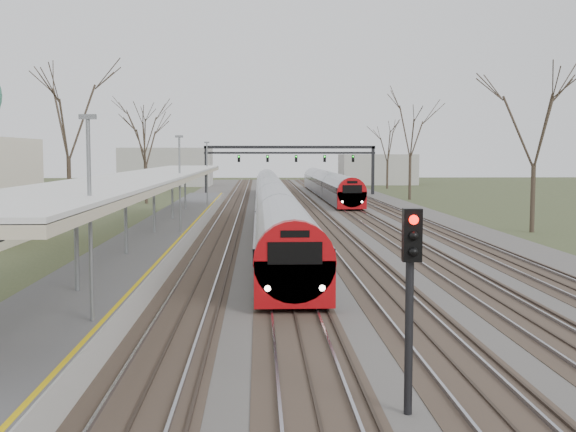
# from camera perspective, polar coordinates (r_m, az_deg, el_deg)

# --- Properties ---
(track_bed) EXTENTS (24.00, 160.00, 0.22)m
(track_bed) POSITION_cam_1_polar(r_m,az_deg,el_deg) (58.89, 1.44, 0.03)
(track_bed) COLOR #474442
(track_bed) RESTS_ON ground
(platform) EXTENTS (3.50, 69.00, 1.00)m
(platform) POSITION_cam_1_polar(r_m,az_deg,el_deg) (41.66, -9.83, -1.48)
(platform) COLOR #9E9B93
(platform) RESTS_ON ground
(canopy) EXTENTS (4.10, 50.00, 3.11)m
(canopy) POSITION_cam_1_polar(r_m,az_deg,el_deg) (36.95, -10.81, 3.02)
(canopy) COLOR slate
(canopy) RESTS_ON platform
(signal_gantry) EXTENTS (21.00, 0.59, 6.08)m
(signal_gantry) POSITION_cam_1_polar(r_m,az_deg,el_deg) (88.62, 0.18, 4.82)
(signal_gantry) COLOR black
(signal_gantry) RESTS_ON ground
(tree_west_far) EXTENTS (5.50, 5.50, 11.33)m
(tree_west_far) POSITION_cam_1_polar(r_m,az_deg,el_deg) (53.33, -17.04, 7.86)
(tree_west_far) COLOR #2D231C
(tree_west_far) RESTS_ON ground
(tree_east_far) EXTENTS (5.00, 5.00, 10.30)m
(tree_east_far) POSITION_cam_1_polar(r_m,az_deg,el_deg) (48.89, 18.94, 7.23)
(tree_east_far) COLOR #2D231C
(tree_east_far) RESTS_ON ground
(train_near) EXTENTS (2.62, 75.21, 3.05)m
(train_near) POSITION_cam_1_polar(r_m,az_deg,el_deg) (59.61, -1.27, 1.46)
(train_near) COLOR #AAADB5
(train_near) RESTS_ON ground
(train_far) EXTENTS (2.62, 45.21, 3.05)m
(train_far) POSITION_cam_1_polar(r_m,az_deg,el_deg) (84.95, 3.14, 2.50)
(train_far) COLOR #AAADB5
(train_far) RESTS_ON ground
(signal_post) EXTENTS (0.35, 0.45, 4.10)m
(signal_post) POSITION_cam_1_polar(r_m,az_deg,el_deg) (13.89, 9.66, -5.05)
(signal_post) COLOR black
(signal_post) RESTS_ON ground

